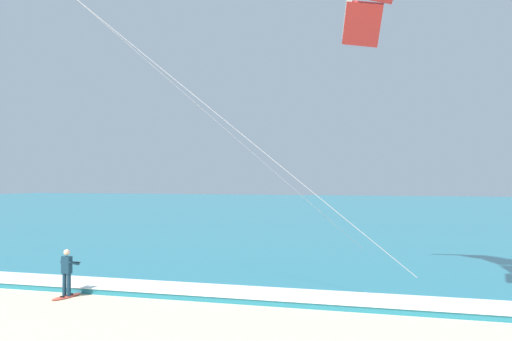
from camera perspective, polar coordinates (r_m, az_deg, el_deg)
sea at (r=78.36m, az=11.25°, el=-3.82°), size 200.00×120.00×0.20m
surf_foam at (r=20.79m, az=-5.47°, el=-11.80°), size 200.00×2.07×0.04m
surfboard at (r=21.50m, az=-18.50°, el=-11.92°), size 0.59×1.44×0.09m
kitesurfer at (r=21.35m, az=-18.46°, el=-9.51°), size 0.55×0.55×1.69m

